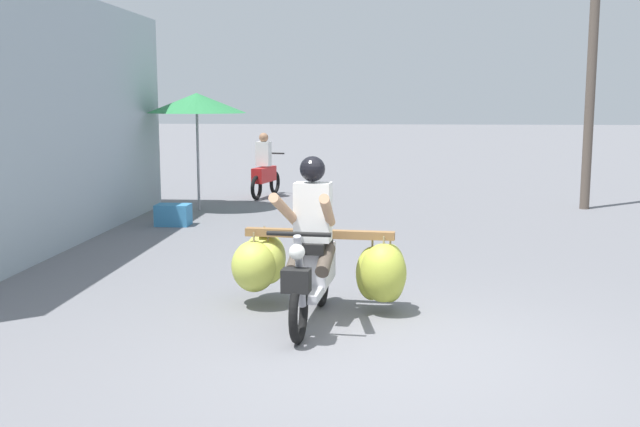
{
  "coord_description": "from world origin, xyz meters",
  "views": [
    {
      "loc": [
        -0.07,
        -5.92,
        2.1
      ],
      "look_at": [
        -0.73,
        1.93,
        0.9
      ],
      "focal_mm": 42.06,
      "sensor_mm": 36.0,
      "label": 1
    }
  ],
  "objects_px": {
    "motorbike_main_loaded": "(307,262)",
    "market_umbrella_near_shop": "(197,103)",
    "produce_crate": "(173,215)",
    "utility_pole": "(594,25)",
    "motorbike_distant_ahead_left": "(264,171)"
  },
  "relations": [
    {
      "from": "produce_crate",
      "to": "utility_pole",
      "type": "bearing_deg",
      "value": 19.2
    },
    {
      "from": "produce_crate",
      "to": "utility_pole",
      "type": "distance_m",
      "value": 8.54
    },
    {
      "from": "produce_crate",
      "to": "motorbike_distant_ahead_left",
      "type": "bearing_deg",
      "value": 75.82
    },
    {
      "from": "motorbike_distant_ahead_left",
      "to": "produce_crate",
      "type": "xyz_separation_m",
      "value": [
        -0.96,
        -3.79,
        -0.39
      ]
    },
    {
      "from": "motorbike_main_loaded",
      "to": "motorbike_distant_ahead_left",
      "type": "bearing_deg",
      "value": 101.74
    },
    {
      "from": "motorbike_main_loaded",
      "to": "market_umbrella_near_shop",
      "type": "bearing_deg",
      "value": 112.28
    },
    {
      "from": "motorbike_main_loaded",
      "to": "utility_pole",
      "type": "distance_m",
      "value": 9.38
    },
    {
      "from": "motorbike_distant_ahead_left",
      "to": "produce_crate",
      "type": "distance_m",
      "value": 3.93
    },
    {
      "from": "motorbike_main_loaded",
      "to": "produce_crate",
      "type": "bearing_deg",
      "value": 119.15
    },
    {
      "from": "motorbike_distant_ahead_left",
      "to": "utility_pole",
      "type": "relative_size",
      "value": 0.23
    },
    {
      "from": "market_umbrella_near_shop",
      "to": "produce_crate",
      "type": "xyz_separation_m",
      "value": [
        0.01,
        -1.82,
        -1.86
      ]
    },
    {
      "from": "produce_crate",
      "to": "market_umbrella_near_shop",
      "type": "bearing_deg",
      "value": 90.24
    },
    {
      "from": "produce_crate",
      "to": "utility_pole",
      "type": "height_order",
      "value": "utility_pole"
    },
    {
      "from": "motorbike_distant_ahead_left",
      "to": "produce_crate",
      "type": "bearing_deg",
      "value": -104.18
    },
    {
      "from": "produce_crate",
      "to": "motorbike_main_loaded",
      "type": "bearing_deg",
      "value": -60.85
    }
  ]
}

